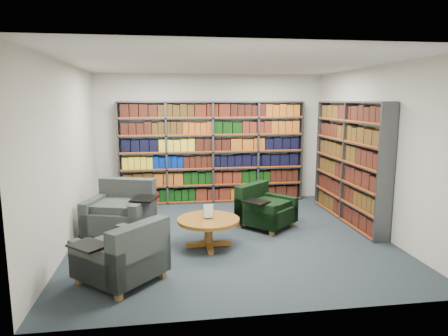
{
  "coord_description": "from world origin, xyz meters",
  "views": [
    {
      "loc": [
        -1.01,
        -6.27,
        2.23
      ],
      "look_at": [
        0.0,
        0.6,
        1.05
      ],
      "focal_mm": 32.0,
      "sensor_mm": 36.0,
      "label": 1
    }
  ],
  "objects": [
    {
      "name": "bookshelf_right",
      "position": [
        2.34,
        0.6,
        1.1
      ],
      "size": [
        0.28,
        2.5,
        2.2
      ],
      "color": "#47494F",
      "rests_on": "ground"
    },
    {
      "name": "coffee_table",
      "position": [
        -0.39,
        -0.43,
        0.36
      ],
      "size": [
        0.95,
        0.95,
        0.67
      ],
      "color": "olive",
      "rests_on": "ground"
    },
    {
      "name": "chair_teal_left",
      "position": [
        -1.77,
        0.45,
        0.36
      ],
      "size": [
        1.28,
        1.21,
        0.89
      ],
      "color": "#001432",
      "rests_on": "ground"
    },
    {
      "name": "room_shell",
      "position": [
        0.0,
        0.0,
        1.4
      ],
      "size": [
        5.02,
        5.02,
        2.82
      ],
      "color": "#1E2A31",
      "rests_on": "ground"
    },
    {
      "name": "chair_teal_front",
      "position": [
        -1.54,
        -1.5,
        0.32
      ],
      "size": [
        1.23,
        1.23,
        0.8
      ],
      "color": "#001432",
      "rests_on": "ground"
    },
    {
      "name": "bookshelf_back",
      "position": [
        0.0,
        2.34,
        1.1
      ],
      "size": [
        4.0,
        0.28,
        2.2
      ],
      "color": "#47494F",
      "rests_on": "ground"
    },
    {
      "name": "chair_green_right",
      "position": [
        0.68,
        0.45,
        0.3
      ],
      "size": [
        1.16,
        1.16,
        0.75
      ],
      "color": "black",
      "rests_on": "ground"
    }
  ]
}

